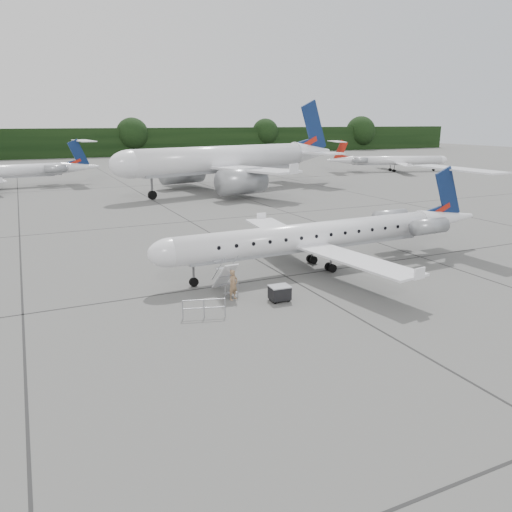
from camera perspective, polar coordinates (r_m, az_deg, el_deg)
name	(u,v)px	position (r m, az deg, el deg)	size (l,w,h in m)	color
ground	(391,302)	(29.55, 15.22, -5.04)	(320.00, 320.00, 0.00)	#62625F
treeline	(89,143)	(152.16, -18.56, 12.17)	(260.00, 4.00, 8.00)	black
main_regional_jet	(311,223)	(34.11, 6.34, 3.76)	(25.32, 18.23, 6.49)	white
airstair	(225,277)	(29.60, -3.58, -2.40)	(0.85, 2.13, 2.04)	white
passenger	(233,285)	(28.58, -2.61, -3.31)	(0.65, 0.42, 1.77)	#8C6C4C
safety_railing	(204,309)	(26.21, -5.96, -6.02)	(2.20, 0.08, 1.00)	#93959B
baggage_cart	(280,293)	(28.48, 2.72, -4.24)	(1.11, 0.90, 0.96)	black
bg_narrowbody	(223,146)	(72.51, -3.84, 12.44)	(36.37, 26.19, 13.06)	white
bg_regional_right	(397,156)	(106.81, 15.84, 10.94)	(23.62, 17.00, 6.20)	white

